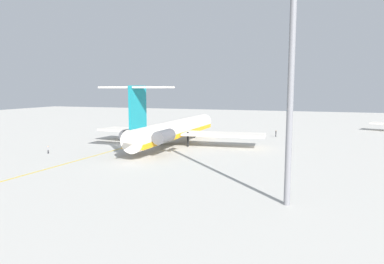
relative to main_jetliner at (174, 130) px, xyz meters
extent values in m
plane|color=#B7B5AD|center=(3.29, -11.60, -3.73)|extent=(286.07, 286.07, 0.00)
cylinder|color=silver|center=(-1.32, 0.02, -0.06)|extent=(41.34, 5.03, 4.40)
cone|color=silver|center=(-21.95, 0.33, -0.06)|extent=(4.65, 4.30, 4.23)
cone|color=silver|center=(19.32, -0.29, 0.34)|extent=(6.48, 3.84, 3.74)
cube|color=orange|center=(-1.32, 0.02, -1.05)|extent=(40.42, 5.10, 0.97)
cube|color=silver|center=(-2.41, -11.34, -0.83)|extent=(9.02, 19.04, 0.44)
cube|color=silver|center=(-2.06, 11.41, -0.83)|extent=(8.49, 18.89, 0.44)
cylinder|color=#515156|center=(12.84, -3.74, 0.27)|extent=(5.54, 2.64, 2.55)
cube|color=silver|center=(12.86, -2.97, 0.27)|extent=(3.32, 1.45, 0.53)
cylinder|color=#515156|center=(12.95, 3.35, 0.27)|extent=(5.54, 2.64, 2.55)
cube|color=silver|center=(12.94, 2.58, 0.27)|extent=(3.32, 1.45, 0.53)
cube|color=teal|center=(16.57, -0.25, 6.04)|extent=(5.97, 0.53, 7.80)
cube|color=silver|center=(16.97, -3.79, 9.63)|extent=(4.22, 6.48, 0.31)
cube|color=silver|center=(17.08, 3.27, 9.63)|extent=(4.22, 6.48, 0.31)
cylinder|color=black|center=(-13.93, 0.21, -2.06)|extent=(0.48, 0.48, 3.34)
cylinder|color=black|center=(0.00, -3.52, -2.06)|extent=(0.48, 0.48, 3.34)
cylinder|color=black|center=(0.11, 3.52, -2.06)|extent=(0.48, 0.48, 3.34)
cylinder|color=black|center=(17.85, -20.06, -3.34)|extent=(0.10, 0.10, 0.78)
cylinder|color=black|center=(17.96, -20.15, -3.34)|extent=(0.10, 0.10, 0.78)
cylinder|color=gray|center=(17.91, -20.10, -2.63)|extent=(0.26, 0.26, 0.62)
sphere|color=tan|center=(17.91, -20.10, -2.20)|extent=(0.24, 0.24, 0.24)
cylinder|color=gray|center=(17.77, -20.00, -2.60)|extent=(0.07, 0.07, 0.53)
cylinder|color=gray|center=(18.05, -20.21, -2.60)|extent=(0.07, 0.07, 0.53)
cylinder|color=black|center=(-21.11, -18.58, -3.33)|extent=(0.10, 0.10, 0.79)
cylinder|color=black|center=(-21.01, -18.68, -3.33)|extent=(0.10, 0.10, 0.79)
cylinder|color=orange|center=(-21.06, -18.63, -2.63)|extent=(0.26, 0.26, 0.62)
sphere|color=tan|center=(-21.06, -18.63, -2.19)|extent=(0.25, 0.25, 0.25)
cylinder|color=orange|center=(-21.19, -18.51, -2.60)|extent=(0.07, 0.07, 0.53)
cylinder|color=orange|center=(-20.94, -18.75, -2.60)|extent=(0.07, 0.07, 0.53)
cylinder|color=black|center=(-22.97, 20.66, -3.30)|extent=(0.11, 0.11, 0.85)
cylinder|color=black|center=(-23.10, 20.74, -3.30)|extent=(0.11, 0.11, 0.85)
cylinder|color=#262628|center=(-23.03, 20.70, -2.54)|extent=(0.29, 0.29, 0.67)
sphere|color=brown|center=(-23.03, 20.70, -2.07)|extent=(0.27, 0.27, 0.27)
cylinder|color=#262628|center=(-22.87, 20.61, -2.51)|extent=(0.08, 0.08, 0.57)
cylinder|color=#262628|center=(-23.19, 20.80, -2.51)|extent=(0.08, 0.08, 0.57)
cylinder|color=black|center=(-26.53, -10.02, -3.33)|extent=(0.10, 0.10, 0.79)
cylinder|color=black|center=(-26.42, -9.93, -3.33)|extent=(0.10, 0.10, 0.79)
cylinder|color=orange|center=(-26.47, -9.98, -2.62)|extent=(0.27, 0.27, 0.63)
sphere|color=brown|center=(-26.47, -9.98, -2.18)|extent=(0.25, 0.25, 0.25)
cylinder|color=orange|center=(-26.61, -10.09, -2.59)|extent=(0.07, 0.07, 0.53)
cylinder|color=orange|center=(-26.34, -9.87, -2.59)|extent=(0.07, 0.07, 0.53)
cone|color=#EA590F|center=(-25.95, -19.73, -3.45)|extent=(0.40, 0.40, 0.55)
cone|color=#EA590F|center=(-23.51, 23.46, -3.45)|extent=(0.40, 0.40, 0.55)
cube|color=gold|center=(-1.32, -9.15, -3.72)|extent=(79.01, 4.33, 0.01)
cylinder|color=slate|center=(34.04, 27.94, 8.65)|extent=(0.70, 0.70, 24.76)
camera|label=1|loc=(73.77, 30.55, 9.37)|focal=32.64mm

